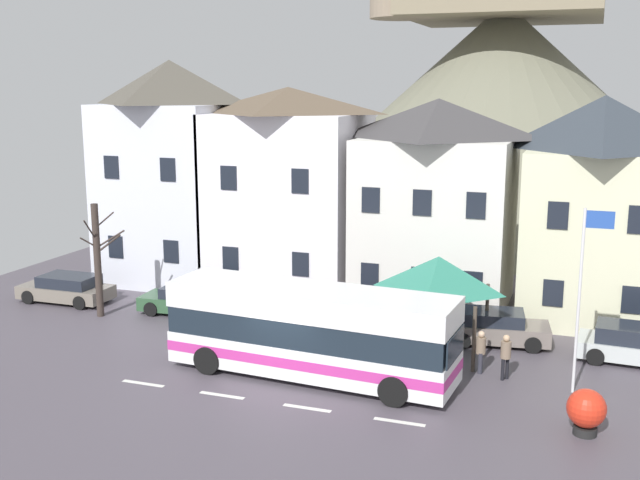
# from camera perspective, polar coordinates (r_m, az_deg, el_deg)

# --- Properties ---
(ground_plane) EXTENTS (40.00, 60.00, 0.07)m
(ground_plane) POSITION_cam_1_polar(r_m,az_deg,el_deg) (26.37, -3.15, -11.00)
(ground_plane) COLOR #4E4851
(townhouse_00) EXTENTS (6.23, 6.19, 11.23)m
(townhouse_00) POSITION_cam_1_polar(r_m,az_deg,el_deg) (40.31, -10.87, 5.00)
(townhouse_00) COLOR silver
(townhouse_00) RESTS_ON ground_plane
(townhouse_01) EXTENTS (7.00, 5.98, 9.91)m
(townhouse_01) POSITION_cam_1_polar(r_m,az_deg,el_deg) (37.44, -2.33, 3.69)
(townhouse_01) COLOR white
(townhouse_01) RESTS_ON ground_plane
(townhouse_02) EXTENTS (6.72, 5.95, 9.43)m
(townhouse_02) POSITION_cam_1_polar(r_m,az_deg,el_deg) (35.40, 8.61, 2.71)
(townhouse_02) COLOR silver
(townhouse_02) RESTS_ON ground_plane
(townhouse_03) EXTENTS (5.97, 6.47, 9.60)m
(townhouse_03) POSITION_cam_1_polar(r_m,az_deg,el_deg) (35.01, 19.94, 2.20)
(townhouse_03) COLOR beige
(townhouse_03) RESTS_ON ground_plane
(hilltop_castle) EXTENTS (35.14, 35.14, 22.99)m
(hilltop_castle) POSITION_cam_1_polar(r_m,az_deg,el_deg) (58.73, 13.22, 9.75)
(hilltop_castle) COLOR #6F6E5B
(hilltop_castle) RESTS_ON ground_plane
(transit_bus) EXTENTS (10.34, 3.25, 3.18)m
(transit_bus) POSITION_cam_1_polar(r_m,az_deg,el_deg) (26.74, -0.70, -6.91)
(transit_bus) COLOR white
(transit_bus) RESTS_ON ground_plane
(bus_shelter) EXTENTS (3.60, 3.60, 3.73)m
(bus_shelter) POSITION_cam_1_polar(r_m,az_deg,el_deg) (29.17, 8.79, -2.52)
(bus_shelter) COLOR #473D33
(bus_shelter) RESTS_ON ground_plane
(parked_car_00) EXTENTS (4.21, 2.00, 1.24)m
(parked_car_00) POSITION_cam_1_polar(r_m,az_deg,el_deg) (34.69, -9.75, -4.44)
(parked_car_00) COLOR #2E5234
(parked_car_00) RESTS_ON ground_plane
(parked_car_01) EXTENTS (4.16, 2.12, 1.38)m
(parked_car_01) POSITION_cam_1_polar(r_m,az_deg,el_deg) (30.65, 22.32, -7.21)
(parked_car_01) COLOR silver
(parked_car_01) RESTS_ON ground_plane
(parked_car_02) EXTENTS (4.21, 2.34, 1.33)m
(parked_car_02) POSITION_cam_1_polar(r_m,az_deg,el_deg) (31.13, 12.93, -6.36)
(parked_car_02) COLOR slate
(parked_car_02) RESTS_ON ground_plane
(parked_car_03) EXTENTS (4.33, 2.06, 1.29)m
(parked_car_03) POSITION_cam_1_polar(r_m,az_deg,el_deg) (37.94, -18.29, -3.44)
(parked_car_03) COLOR slate
(parked_car_03) RESTS_ON ground_plane
(pedestrian_00) EXTENTS (0.34, 0.38, 1.54)m
(pedestrian_00) POSITION_cam_1_polar(r_m,az_deg,el_deg) (27.96, 11.85, -8.02)
(pedestrian_00) COLOR #2D2D38
(pedestrian_00) RESTS_ON ground_plane
(pedestrian_01) EXTENTS (0.36, 0.36, 1.62)m
(pedestrian_01) POSITION_cam_1_polar(r_m,az_deg,el_deg) (27.45, 13.64, -8.13)
(pedestrian_01) COLOR black
(pedestrian_01) RESTS_ON ground_plane
(public_bench) EXTENTS (1.63, 0.48, 0.87)m
(public_bench) POSITION_cam_1_polar(r_m,az_deg,el_deg) (32.33, 6.56, -5.80)
(public_bench) COLOR #33473D
(public_bench) RESTS_ON ground_plane
(flagpole) EXTENTS (0.95, 0.10, 6.21)m
(flagpole) POSITION_cam_1_polar(r_m,az_deg,el_deg) (26.22, 18.94, -3.29)
(flagpole) COLOR silver
(flagpole) RESTS_ON ground_plane
(harbour_buoy) EXTENTS (1.14, 1.14, 1.39)m
(harbour_buoy) POSITION_cam_1_polar(r_m,az_deg,el_deg) (24.10, 19.18, -11.84)
(harbour_buoy) COLOR black
(harbour_buoy) RESTS_ON ground_plane
(bare_tree_00) EXTENTS (1.51, 1.78, 5.02)m
(bare_tree_00) POSITION_cam_1_polar(r_m,az_deg,el_deg) (34.73, -16.18, -1.38)
(bare_tree_00) COLOR #382D28
(bare_tree_00) RESTS_ON ground_plane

